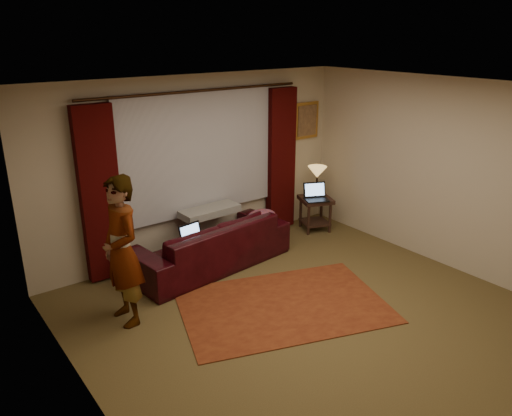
{
  "coord_description": "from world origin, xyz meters",
  "views": [
    {
      "loc": [
        -3.54,
        -3.63,
        3.17
      ],
      "look_at": [
        0.1,
        1.2,
        1.0
      ],
      "focal_mm": 35.0,
      "sensor_mm": 36.0,
      "label": 1
    }
  ],
  "objects_px": {
    "laptop_sofa": "(196,235)",
    "tiffany_lamp": "(317,181)",
    "end_table": "(315,214)",
    "laptop_table": "(317,192)",
    "sofa": "(210,235)",
    "person": "(122,252)"
  },
  "relations": [
    {
      "from": "tiffany_lamp",
      "to": "laptop_table",
      "type": "bearing_deg",
      "value": -131.9
    },
    {
      "from": "sofa",
      "to": "tiffany_lamp",
      "type": "distance_m",
      "value": 2.24
    },
    {
      "from": "sofa",
      "to": "laptop_table",
      "type": "bearing_deg",
      "value": 173.53
    },
    {
      "from": "end_table",
      "to": "laptop_table",
      "type": "xyz_separation_m",
      "value": [
        -0.08,
        -0.11,
        0.42
      ]
    },
    {
      "from": "sofa",
      "to": "end_table",
      "type": "relative_size",
      "value": 4.14
    },
    {
      "from": "laptop_sofa",
      "to": "tiffany_lamp",
      "type": "distance_m",
      "value": 2.55
    },
    {
      "from": "laptop_table",
      "to": "person",
      "type": "xyz_separation_m",
      "value": [
        -3.55,
        -0.62,
        0.17
      ]
    },
    {
      "from": "sofa",
      "to": "laptop_sofa",
      "type": "height_order",
      "value": "sofa"
    },
    {
      "from": "laptop_sofa",
      "to": "tiffany_lamp",
      "type": "relative_size",
      "value": 0.74
    },
    {
      "from": "laptop_sofa",
      "to": "person",
      "type": "xyz_separation_m",
      "value": [
        -1.21,
        -0.48,
        0.27
      ]
    },
    {
      "from": "person",
      "to": "laptop_table",
      "type": "bearing_deg",
      "value": 98.18
    },
    {
      "from": "end_table",
      "to": "tiffany_lamp",
      "type": "xyz_separation_m",
      "value": [
        0.09,
        0.08,
        0.53
      ]
    },
    {
      "from": "tiffany_lamp",
      "to": "person",
      "type": "relative_size",
      "value": 0.29
    },
    {
      "from": "laptop_sofa",
      "to": "end_table",
      "type": "relative_size",
      "value": 0.66
    },
    {
      "from": "end_table",
      "to": "laptop_table",
      "type": "bearing_deg",
      "value": -127.92
    },
    {
      "from": "laptop_table",
      "to": "person",
      "type": "relative_size",
      "value": 0.23
    },
    {
      "from": "end_table",
      "to": "tiffany_lamp",
      "type": "bearing_deg",
      "value": 43.45
    },
    {
      "from": "laptop_sofa",
      "to": "laptop_table",
      "type": "distance_m",
      "value": 2.35
    },
    {
      "from": "tiffany_lamp",
      "to": "laptop_table",
      "type": "distance_m",
      "value": 0.28
    },
    {
      "from": "tiffany_lamp",
      "to": "laptop_table",
      "type": "xyz_separation_m",
      "value": [
        -0.17,
        -0.19,
        -0.12
      ]
    },
    {
      "from": "sofa",
      "to": "laptop_table",
      "type": "relative_size",
      "value": 5.77
    },
    {
      "from": "laptop_sofa",
      "to": "person",
      "type": "height_order",
      "value": "person"
    }
  ]
}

